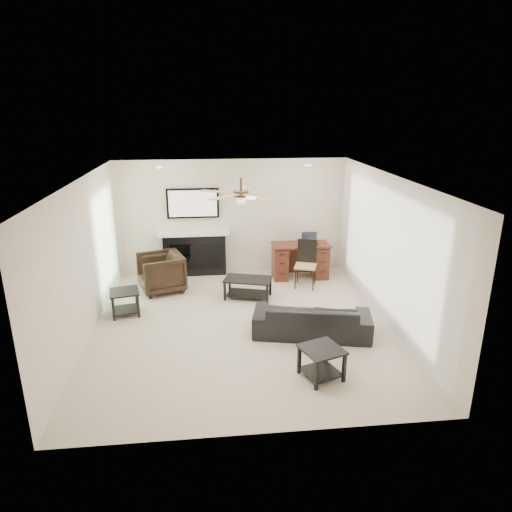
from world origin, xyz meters
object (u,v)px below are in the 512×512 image
object	(u,v)px
coffee_table	(248,288)
fireplace_unit	(194,233)
sofa	(312,319)
desk	(300,261)
armchair	(161,273)

from	to	relation	value
coffee_table	fireplace_unit	xyz separation A→B (m)	(-1.04, 1.43, 0.75)
sofa	desk	bearing A→B (deg)	-84.58
fireplace_unit	sofa	bearing A→B (deg)	-57.41
armchair	coffee_table	size ratio (longest dim) A/B	0.94
armchair	fireplace_unit	bearing A→B (deg)	124.92
sofa	armchair	size ratio (longest dim) A/B	2.23
armchair	desk	xyz separation A→B (m)	(2.93, 0.45, -0.01)
sofa	desk	world-z (taller)	desk
armchair	fireplace_unit	xyz separation A→B (m)	(0.66, 0.88, 0.57)
fireplace_unit	coffee_table	bearing A→B (deg)	-54.05
sofa	coffee_table	size ratio (longest dim) A/B	2.10
sofa	coffee_table	world-z (taller)	sofa
sofa	desk	xyz separation A→B (m)	(0.33, 2.60, 0.10)
armchair	sofa	bearing A→B (deg)	32.15
coffee_table	fireplace_unit	size ratio (longest dim) A/B	0.47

